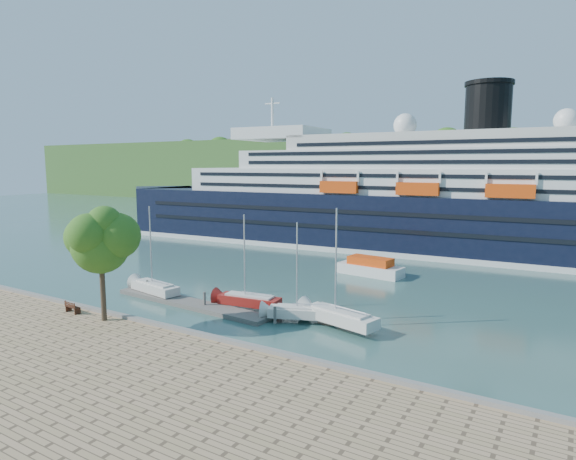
# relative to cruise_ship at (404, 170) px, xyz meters

# --- Properties ---
(ground) EXTENTS (400.00, 400.00, 0.00)m
(ground) POSITION_rel_cruise_ship_xyz_m (-7.86, -51.81, -13.47)
(ground) COLOR #325A52
(ground) RESTS_ON ground
(far_hillside) EXTENTS (400.00, 50.00, 24.00)m
(far_hillside) POSITION_rel_cruise_ship_xyz_m (-7.86, 93.19, -1.47)
(far_hillside) COLOR #3B6026
(far_hillside) RESTS_ON ground
(quay_coping) EXTENTS (220.00, 0.50, 0.30)m
(quay_coping) POSITION_rel_cruise_ship_xyz_m (-7.86, -52.01, -12.32)
(quay_coping) COLOR slate
(quay_coping) RESTS_ON promenade
(cruise_ship) EXTENTS (120.74, 24.00, 26.94)m
(cruise_ship) POSITION_rel_cruise_ship_xyz_m (0.00, 0.00, 0.00)
(cruise_ship) COLOR black
(cruise_ship) RESTS_ON ground
(park_bench) EXTENTS (1.83, 0.88, 1.13)m
(park_bench) POSITION_rel_cruise_ship_xyz_m (-13.25, -53.37, -11.90)
(park_bench) COLOR #422013
(park_bench) RESTS_ON promenade
(promenade_tree) EXTENTS (6.48, 6.48, 10.73)m
(promenade_tree) POSITION_rel_cruise_ship_xyz_m (-9.04, -53.31, -7.10)
(promenade_tree) COLOR #33641A
(promenade_tree) RESTS_ON promenade
(floating_pontoon) EXTENTS (19.72, 3.70, 0.44)m
(floating_pontoon) POSITION_rel_cruise_ship_xyz_m (-8.11, -43.73, -13.25)
(floating_pontoon) COLOR slate
(floating_pontoon) RESTS_ON ground
(sailboat_white_near) EXTENTS (7.54, 3.28, 9.42)m
(sailboat_white_near) POSITION_rel_cruise_ship_xyz_m (-13.72, -43.05, -8.76)
(sailboat_white_near) COLOR silver
(sailboat_white_near) RESTS_ON ground
(sailboat_red) EXTENTS (7.21, 2.82, 9.07)m
(sailboat_red) POSITION_rel_cruise_ship_xyz_m (-1.98, -41.74, -8.93)
(sailboat_red) COLOR maroon
(sailboat_red) RESTS_ON ground
(sailboat_white_far) EXTENTS (7.02, 4.20, 8.78)m
(sailboat_white_far) POSITION_rel_cruise_ship_xyz_m (4.35, -42.35, -9.08)
(sailboat_white_far) COLOR silver
(sailboat_white_far) RESTS_ON ground
(tender_launch) EXTENTS (8.94, 4.03, 2.39)m
(tender_launch) POSITION_rel_cruise_ship_xyz_m (2.70, -21.24, -12.28)
(tender_launch) COLOR #E4440D
(tender_launch) RESTS_ON ground
(sailboat_extra) EXTENTS (8.13, 3.99, 10.12)m
(sailboat_extra) POSITION_rel_cruise_ship_xyz_m (8.09, -42.17, -8.41)
(sailboat_extra) COLOR silver
(sailboat_extra) RESTS_ON ground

